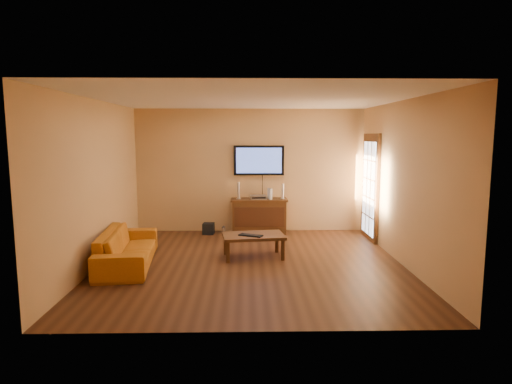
{
  "coord_description": "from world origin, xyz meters",
  "views": [
    {
      "loc": [
        -0.07,
        -6.92,
        2.13
      ],
      "look_at": [
        0.1,
        0.8,
        1.1
      ],
      "focal_mm": 30.0,
      "sensor_mm": 36.0,
      "label": 1
    }
  ],
  "objects_px": {
    "television": "(259,160)",
    "speaker_left": "(238,191)",
    "av_receiver": "(258,197)",
    "sofa": "(127,242)",
    "game_console": "(270,194)",
    "subwoofer": "(208,229)",
    "keyboard": "(251,235)",
    "bottle": "(224,231)",
    "coffee_table": "(253,237)",
    "speaker_right": "(283,192)",
    "media_console": "(259,216)"
  },
  "relations": [
    {
      "from": "media_console",
      "to": "av_receiver",
      "type": "relative_size",
      "value": 3.53
    },
    {
      "from": "subwoofer",
      "to": "keyboard",
      "type": "distance_m",
      "value": 2.13
    },
    {
      "from": "bottle",
      "to": "av_receiver",
      "type": "bearing_deg",
      "value": 20.2
    },
    {
      "from": "speaker_left",
      "to": "keyboard",
      "type": "relative_size",
      "value": 0.85
    },
    {
      "from": "television",
      "to": "speaker_left",
      "type": "bearing_deg",
      "value": -155.76
    },
    {
      "from": "television",
      "to": "speaker_left",
      "type": "relative_size",
      "value": 2.98
    },
    {
      "from": "game_console",
      "to": "bottle",
      "type": "xyz_separation_m",
      "value": [
        -0.99,
        -0.24,
        -0.77
      ]
    },
    {
      "from": "av_receiver",
      "to": "speaker_right",
      "type": "bearing_deg",
      "value": -3.46
    },
    {
      "from": "media_console",
      "to": "speaker_left",
      "type": "bearing_deg",
      "value": -179.08
    },
    {
      "from": "sofa",
      "to": "keyboard",
      "type": "distance_m",
      "value": 2.05
    },
    {
      "from": "speaker_right",
      "to": "media_console",
      "type": "bearing_deg",
      "value": -177.42
    },
    {
      "from": "television",
      "to": "subwoofer",
      "type": "xyz_separation_m",
      "value": [
        -1.1,
        -0.27,
        -1.46
      ]
    },
    {
      "from": "media_console",
      "to": "game_console",
      "type": "xyz_separation_m",
      "value": [
        0.23,
        -0.02,
        0.49
      ]
    },
    {
      "from": "coffee_table",
      "to": "subwoofer",
      "type": "distance_m",
      "value": 2.06
    },
    {
      "from": "av_receiver",
      "to": "bottle",
      "type": "relative_size",
      "value": 1.59
    },
    {
      "from": "coffee_table",
      "to": "keyboard",
      "type": "relative_size",
      "value": 2.58
    },
    {
      "from": "keyboard",
      "to": "coffee_table",
      "type": "bearing_deg",
      "value": 64.2
    },
    {
      "from": "media_console",
      "to": "speaker_left",
      "type": "xyz_separation_m",
      "value": [
        -0.45,
        -0.01,
        0.54
      ]
    },
    {
      "from": "television",
      "to": "keyboard",
      "type": "height_order",
      "value": "television"
    },
    {
      "from": "keyboard",
      "to": "bottle",
      "type": "bearing_deg",
      "value": 108.05
    },
    {
      "from": "television",
      "to": "coffee_table",
      "type": "xyz_separation_m",
      "value": [
        -0.15,
        -2.09,
        -1.22
      ]
    },
    {
      "from": "speaker_left",
      "to": "bottle",
      "type": "relative_size",
      "value": 1.69
    },
    {
      "from": "av_receiver",
      "to": "sofa",
      "type": "bearing_deg",
      "value": -139.34
    },
    {
      "from": "coffee_table",
      "to": "game_console",
      "type": "distance_m",
      "value": 1.98
    },
    {
      "from": "sofa",
      "to": "speaker_left",
      "type": "relative_size",
      "value": 5.35
    },
    {
      "from": "subwoofer",
      "to": "bottle",
      "type": "relative_size",
      "value": 1.08
    },
    {
      "from": "speaker_right",
      "to": "bottle",
      "type": "distance_m",
      "value": 1.54
    },
    {
      "from": "television",
      "to": "av_receiver",
      "type": "xyz_separation_m",
      "value": [
        -0.02,
        -0.19,
        -0.79
      ]
    },
    {
      "from": "sofa",
      "to": "speaker_right",
      "type": "bearing_deg",
      "value": -56.45
    },
    {
      "from": "television",
      "to": "sofa",
      "type": "distance_m",
      "value": 3.54
    },
    {
      "from": "television",
      "to": "speaker_left",
      "type": "height_order",
      "value": "television"
    },
    {
      "from": "speaker_left",
      "to": "bottle",
      "type": "distance_m",
      "value": 0.92
    },
    {
      "from": "coffee_table",
      "to": "keyboard",
      "type": "bearing_deg",
      "value": -115.8
    },
    {
      "from": "game_console",
      "to": "subwoofer",
      "type": "xyz_separation_m",
      "value": [
        -1.33,
        -0.06,
        -0.75
      ]
    },
    {
      "from": "media_console",
      "to": "sofa",
      "type": "distance_m",
      "value": 3.19
    },
    {
      "from": "media_console",
      "to": "speaker_left",
      "type": "height_order",
      "value": "speaker_left"
    },
    {
      "from": "av_receiver",
      "to": "game_console",
      "type": "xyz_separation_m",
      "value": [
        0.25,
        -0.03,
        0.08
      ]
    },
    {
      "from": "speaker_right",
      "to": "television",
      "type": "bearing_deg",
      "value": 161.71
    },
    {
      "from": "bottle",
      "to": "speaker_left",
      "type": "bearing_deg",
      "value": 39.45
    },
    {
      "from": "television",
      "to": "keyboard",
      "type": "relative_size",
      "value": 2.51
    },
    {
      "from": "av_receiver",
      "to": "bottle",
      "type": "bearing_deg",
      "value": -164.99
    },
    {
      "from": "speaker_left",
      "to": "subwoofer",
      "type": "distance_m",
      "value": 1.04
    },
    {
      "from": "speaker_right",
      "to": "game_console",
      "type": "height_order",
      "value": "speaker_right"
    },
    {
      "from": "speaker_left",
      "to": "av_receiver",
      "type": "distance_m",
      "value": 0.45
    },
    {
      "from": "sofa",
      "to": "keyboard",
      "type": "relative_size",
      "value": 4.52
    },
    {
      "from": "sofa",
      "to": "speaker_left",
      "type": "height_order",
      "value": "speaker_left"
    },
    {
      "from": "media_console",
      "to": "bottle",
      "type": "xyz_separation_m",
      "value": [
        -0.76,
        -0.27,
        -0.28
      ]
    },
    {
      "from": "media_console",
      "to": "game_console",
      "type": "distance_m",
      "value": 0.54
    },
    {
      "from": "speaker_left",
      "to": "keyboard",
      "type": "height_order",
      "value": "speaker_left"
    },
    {
      "from": "av_receiver",
      "to": "subwoofer",
      "type": "distance_m",
      "value": 1.28
    }
  ]
}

